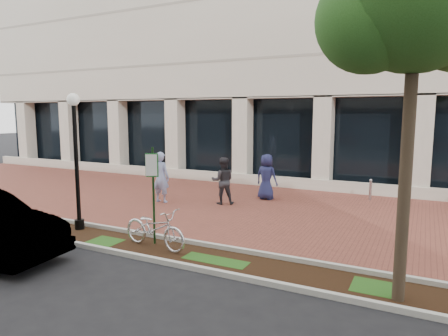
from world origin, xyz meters
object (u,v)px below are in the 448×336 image
at_px(pedestrian_left, 161,177).
at_px(pedestrian_mid, 223,181).
at_px(bollard, 370,189).
at_px(parking_sign, 153,184).
at_px(locked_bicycle, 155,228).
at_px(lamppost, 76,154).
at_px(pedestrian_right, 266,177).

bearing_deg(pedestrian_left, pedestrian_mid, -160.12).
relative_size(pedestrian_left, bollard, 2.28).
xyz_separation_m(parking_sign, bollard, (4.43, 8.30, -1.19)).
bearing_deg(locked_bicycle, bollard, -18.51).
distance_m(parking_sign, lamppost, 2.90).
height_order(parking_sign, pedestrian_mid, parking_sign).
height_order(parking_sign, pedestrian_left, parking_sign).
relative_size(locked_bicycle, bollard, 2.32).
xyz_separation_m(parking_sign, locked_bicycle, (0.21, -0.25, -1.10)).
distance_m(pedestrian_left, pedestrian_mid, 2.42).
bearing_deg(pedestrian_left, locked_bicycle, 124.04).
relative_size(locked_bicycle, pedestrian_right, 1.10).
distance_m(pedestrian_left, bollard, 8.32).
height_order(parking_sign, locked_bicycle, parking_sign).
distance_m(locked_bicycle, pedestrian_right, 6.86).
xyz_separation_m(locked_bicycle, pedestrian_left, (-3.02, 4.47, 0.46)).
bearing_deg(pedestrian_right, locked_bicycle, 93.40).
height_order(locked_bicycle, pedestrian_right, pedestrian_right).
bearing_deg(pedestrian_right, parking_sign, 91.41).
xyz_separation_m(pedestrian_mid, pedestrian_right, (1.19, 1.53, 0.02)).
bearing_deg(locked_bicycle, pedestrian_mid, 15.71).
xyz_separation_m(lamppost, pedestrian_right, (3.49, 6.48, -1.36)).
distance_m(pedestrian_left, pedestrian_right, 4.19).
bearing_deg(bollard, locked_bicycle, -116.24).
distance_m(locked_bicycle, bollard, 9.53).
relative_size(lamppost, pedestrian_left, 2.03).
distance_m(locked_bicycle, pedestrian_left, 5.42).
xyz_separation_m(pedestrian_left, bollard, (7.23, 4.08, -0.55)).
height_order(pedestrian_right, bollard, pedestrian_right).
distance_m(parking_sign, bollard, 9.48).
relative_size(pedestrian_mid, pedestrian_right, 0.98).
height_order(pedestrian_mid, bollard, pedestrian_mid).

